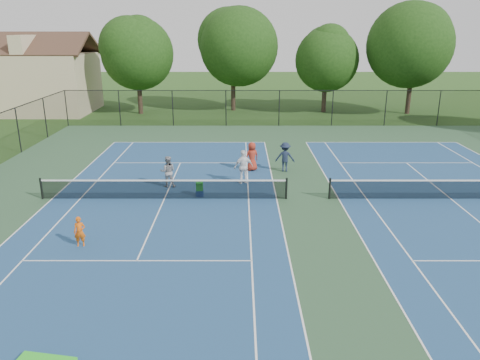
{
  "coord_description": "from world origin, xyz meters",
  "views": [
    {
      "loc": [
        -3.29,
        -21.42,
        7.94
      ],
      "look_at": [
        -3.3,
        -1.0,
        1.3
      ],
      "focal_mm": 35.0,
      "sensor_mm": 36.0,
      "label": 1
    }
  ],
  "objects_px": {
    "tree_back_a": "(137,50)",
    "tree_back_d": "(415,41)",
    "clapboard_house": "(39,80)",
    "child_player": "(80,232)",
    "bystander_b": "(285,157)",
    "tree_back_c": "(326,55)",
    "instructor": "(168,172)",
    "ball_hopper": "(200,186)",
    "ball_crate": "(200,193)",
    "tree_back_b": "(233,43)",
    "bystander_c": "(252,156)",
    "bystander_a": "(244,167)"
  },
  "relations": [
    {
      "from": "tree_back_a",
      "to": "tree_back_d",
      "type": "xyz_separation_m",
      "value": [
        26.0,
        0.0,
        0.79
      ]
    },
    {
      "from": "clapboard_house",
      "to": "child_player",
      "type": "xyz_separation_m",
      "value": [
        13.61,
        -30.18,
        -2.5
      ]
    },
    {
      "from": "tree_back_d",
      "to": "bystander_b",
      "type": "bearing_deg",
      "value": -125.31
    },
    {
      "from": "tree_back_c",
      "to": "instructor",
      "type": "bearing_deg",
      "value": -117.55
    },
    {
      "from": "tree_back_c",
      "to": "ball_hopper",
      "type": "relative_size",
      "value": 19.42
    },
    {
      "from": "clapboard_house",
      "to": "ball_crate",
      "type": "bearing_deg",
      "value": -54.27
    },
    {
      "from": "tree_back_b",
      "to": "tree_back_c",
      "type": "xyz_separation_m",
      "value": [
        9.0,
        -1.0,
        -1.11
      ]
    },
    {
      "from": "bystander_b",
      "to": "ball_crate",
      "type": "bearing_deg",
      "value": 50.34
    },
    {
      "from": "bystander_b",
      "to": "ball_hopper",
      "type": "height_order",
      "value": "bystander_b"
    },
    {
      "from": "instructor",
      "to": "ball_hopper",
      "type": "relative_size",
      "value": 3.84
    },
    {
      "from": "tree_back_c",
      "to": "ball_crate",
      "type": "xyz_separation_m",
      "value": [
        -10.3,
        -24.6,
        -5.33
      ]
    },
    {
      "from": "bystander_c",
      "to": "bystander_a",
      "type": "bearing_deg",
      "value": 51.95
    },
    {
      "from": "tree_back_c",
      "to": "ball_hopper",
      "type": "height_order",
      "value": "tree_back_c"
    },
    {
      "from": "tree_back_d",
      "to": "tree_back_b",
      "type": "bearing_deg",
      "value": 173.29
    },
    {
      "from": "instructor",
      "to": "ball_hopper",
      "type": "height_order",
      "value": "instructor"
    },
    {
      "from": "tree_back_b",
      "to": "bystander_b",
      "type": "distance_m",
      "value": 22.35
    },
    {
      "from": "tree_back_b",
      "to": "instructor",
      "type": "distance_m",
      "value": 25.01
    },
    {
      "from": "bystander_a",
      "to": "tree_back_b",
      "type": "bearing_deg",
      "value": -111.09
    },
    {
      "from": "child_player",
      "to": "instructor",
      "type": "height_order",
      "value": "instructor"
    },
    {
      "from": "tree_back_d",
      "to": "bystander_b",
      "type": "relative_size",
      "value": 6.02
    },
    {
      "from": "bystander_c",
      "to": "ball_hopper",
      "type": "bearing_deg",
      "value": 32.61
    },
    {
      "from": "tree_back_a",
      "to": "tree_back_d",
      "type": "bearing_deg",
      "value": 0.0
    },
    {
      "from": "tree_back_b",
      "to": "bystander_b",
      "type": "xyz_separation_m",
      "value": [
        3.3,
        -21.34,
        -5.73
      ]
    },
    {
      "from": "bystander_c",
      "to": "ball_hopper",
      "type": "xyz_separation_m",
      "value": [
        -2.69,
        -4.44,
        -0.32
      ]
    },
    {
      "from": "tree_back_a",
      "to": "ball_crate",
      "type": "distance_m",
      "value": 25.51
    },
    {
      "from": "bystander_b",
      "to": "ball_hopper",
      "type": "distance_m",
      "value": 6.28
    },
    {
      "from": "tree_back_d",
      "to": "clapboard_house",
      "type": "distance_m",
      "value": 36.21
    },
    {
      "from": "child_player",
      "to": "ball_hopper",
      "type": "height_order",
      "value": "child_player"
    },
    {
      "from": "clapboard_house",
      "to": "bystander_a",
      "type": "distance_m",
      "value": 30.15
    },
    {
      "from": "child_player",
      "to": "instructor",
      "type": "relative_size",
      "value": 0.72
    },
    {
      "from": "tree_back_d",
      "to": "ball_crate",
      "type": "xyz_separation_m",
      "value": [
        -18.3,
        -23.6,
        -6.67
      ]
    },
    {
      "from": "instructor",
      "to": "bystander_c",
      "type": "distance_m",
      "value": 5.36
    },
    {
      "from": "clapboard_house",
      "to": "bystander_a",
      "type": "xyz_separation_m",
      "value": [
        19.88,
        -22.56,
        -2.17
      ]
    },
    {
      "from": "tree_back_d",
      "to": "instructor",
      "type": "bearing_deg",
      "value": -132.19
    },
    {
      "from": "instructor",
      "to": "ball_crate",
      "type": "distance_m",
      "value": 2.39
    },
    {
      "from": "tree_back_b",
      "to": "ball_crate",
      "type": "relative_size",
      "value": 28.58
    },
    {
      "from": "tree_back_c",
      "to": "bystander_a",
      "type": "relative_size",
      "value": 4.57
    },
    {
      "from": "tree_back_d",
      "to": "bystander_a",
      "type": "distance_m",
      "value": 27.56
    },
    {
      "from": "clapboard_house",
      "to": "tree_back_a",
      "type": "bearing_deg",
      "value": -5.71
    },
    {
      "from": "ball_hopper",
      "to": "tree_back_c",
      "type": "bearing_deg",
      "value": 67.27
    },
    {
      "from": "tree_back_c",
      "to": "tree_back_a",
      "type": "bearing_deg",
      "value": -176.82
    },
    {
      "from": "tree_back_b",
      "to": "tree_back_c",
      "type": "bearing_deg",
      "value": -6.34
    },
    {
      "from": "clapboard_house",
      "to": "bystander_b",
      "type": "distance_m",
      "value": 30.27
    },
    {
      "from": "tree_back_d",
      "to": "ball_hopper",
      "type": "relative_size",
      "value": 23.97
    },
    {
      "from": "tree_back_b",
      "to": "child_player",
      "type": "relative_size",
      "value": 8.43
    },
    {
      "from": "tree_back_a",
      "to": "instructor",
      "type": "xyz_separation_m",
      "value": [
        5.93,
        -22.14,
        -5.21
      ]
    },
    {
      "from": "tree_back_c",
      "to": "bystander_a",
      "type": "distance_m",
      "value": 24.41
    },
    {
      "from": "tree_back_b",
      "to": "tree_back_d",
      "type": "xyz_separation_m",
      "value": [
        17.0,
        -2.0,
        0.23
      ]
    },
    {
      "from": "bystander_c",
      "to": "bystander_b",
      "type": "bearing_deg",
      "value": 148.42
    },
    {
      "from": "bystander_a",
      "to": "tree_back_d",
      "type": "bearing_deg",
      "value": -150.01
    }
  ]
}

